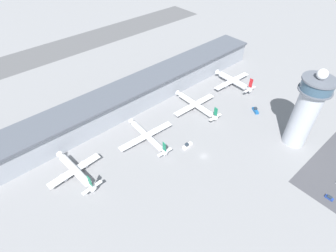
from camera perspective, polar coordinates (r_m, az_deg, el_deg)
name	(u,v)px	position (r m, az deg, el deg)	size (l,w,h in m)	color
ground_plane	(204,156)	(161.90, 7.79, -6.55)	(1000.00, 1000.00, 0.00)	gray
terminal_building	(135,94)	(195.39, -7.26, 6.83)	(235.84, 25.00, 17.62)	#9399A3
runway_strip	(63,48)	(300.81, -21.93, 15.42)	(353.76, 44.00, 0.01)	#515154
control_tower	(306,110)	(172.42, 27.90, 3.10)	(18.35, 18.35, 52.15)	#ADB2BC
airplane_gate_alpha	(75,170)	(157.02, -19.54, -9.08)	(31.92, 35.66, 13.19)	white
airplane_gate_bravo	(147,136)	(167.76, -4.61, -2.17)	(39.39, 38.52, 11.76)	silver
airplane_gate_charlie	(195,105)	(192.77, 6.00, 4.65)	(37.25, 40.38, 12.41)	white
airplane_gate_delta	(233,81)	(224.31, 13.92, 9.56)	(37.98, 35.98, 14.12)	silver
service_truck_catering	(255,110)	(201.78, 18.49, 3.25)	(5.65, 7.14, 3.07)	black
service_truck_fuel	(187,146)	(165.47, 4.25, -4.28)	(7.13, 2.46, 3.13)	black
car_navy_sedan	(329,198)	(165.46, 31.68, -13.14)	(1.90, 4.16, 1.59)	black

